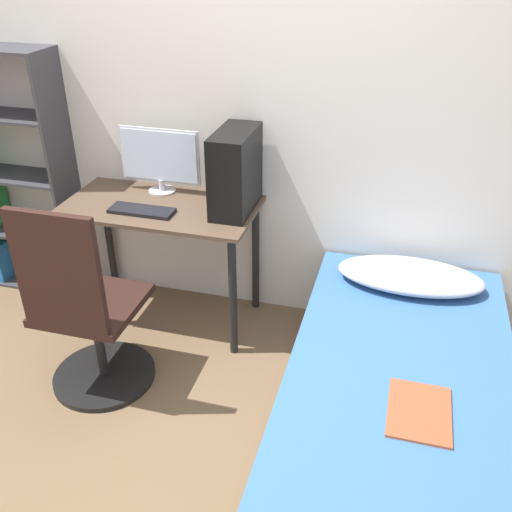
{
  "coord_description": "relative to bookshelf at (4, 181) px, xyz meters",
  "views": [
    {
      "loc": [
        0.85,
        -1.53,
        2.06
      ],
      "look_at": [
        0.24,
        0.68,
        0.75
      ],
      "focal_mm": 40.0,
      "sensor_mm": 36.0,
      "label": 1
    }
  ],
  "objects": [
    {
      "name": "bed",
      "position": [
        2.49,
        -0.79,
        -0.49
      ],
      "size": [
        0.99,
        1.86,
        0.44
      ],
      "color": "#4C3D2D",
      "rests_on": "ground_plane"
    },
    {
      "name": "office_chair",
      "position": [
        1.0,
        -0.83,
        -0.3
      ],
      "size": [
        0.53,
        0.53,
        1.06
      ],
      "color": "black",
      "rests_on": "ground_plane"
    },
    {
      "name": "keyboard",
      "position": [
        1.05,
        -0.25,
        0.04
      ],
      "size": [
        0.35,
        0.13,
        0.02
      ],
      "color": "black",
      "rests_on": "desk"
    },
    {
      "name": "pillow",
      "position": [
        2.49,
        -0.12,
        -0.22
      ],
      "size": [
        0.75,
        0.36,
        0.11
      ],
      "color": "#B2B7C6",
      "rests_on": "bed"
    },
    {
      "name": "bookshelf",
      "position": [
        0.0,
        0.0,
        0.0
      ],
      "size": [
        0.68,
        0.28,
        1.51
      ],
      "color": "#38383D",
      "rests_on": "ground_plane"
    },
    {
      "name": "monitor",
      "position": [
        1.05,
        0.04,
        0.23
      ],
      "size": [
        0.47,
        0.16,
        0.37
      ],
      "color": "#B7B7BC",
      "rests_on": "desk"
    },
    {
      "name": "pc_tower",
      "position": [
        1.53,
        -0.08,
        0.25
      ],
      "size": [
        0.19,
        0.4,
        0.44
      ],
      "color": "black",
      "rests_on": "desk"
    },
    {
      "name": "wall_back",
      "position": [
        1.53,
        0.17,
        0.54
      ],
      "size": [
        8.0,
        0.05,
        2.5
      ],
      "color": "silver",
      "rests_on": "ground_plane"
    },
    {
      "name": "desk",
      "position": [
        1.11,
        -0.14,
        -0.09
      ],
      "size": [
        1.07,
        0.56,
        0.74
      ],
      "color": "brown",
      "rests_on": "ground_plane"
    },
    {
      "name": "magazine",
      "position": [
        2.57,
        -1.05,
        -0.27
      ],
      "size": [
        0.24,
        0.32,
        0.01
      ],
      "color": "#B24C2D",
      "rests_on": "bed"
    },
    {
      "name": "ground_plane",
      "position": [
        1.53,
        -1.24,
        -0.71
      ],
      "size": [
        14.0,
        14.0,
        0.0
      ],
      "primitive_type": "plane",
      "color": "brown"
    }
  ]
}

